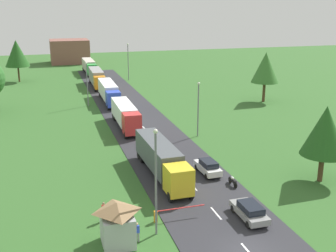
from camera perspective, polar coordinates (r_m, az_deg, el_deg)
ground_plane at (r=33.94m, az=10.87°, el=-16.53°), size 280.00×280.00×0.00m
road at (r=54.58m, az=-0.85°, el=-3.18°), size 10.00×140.00×0.06m
lane_marking_centre at (r=50.52m, az=0.53°, el=-4.78°), size 0.16×118.70×0.01m
truck_lead at (r=45.65m, az=-0.93°, el=-4.39°), size 2.84×13.62×3.56m
truck_second at (r=64.02m, az=-5.83°, el=1.60°), size 2.64×12.62×3.46m
truck_third at (r=81.22m, az=-8.08°, el=4.70°), size 2.67×13.92×3.60m
truck_fourth at (r=97.59m, az=-9.69°, el=6.60°), size 2.65×13.22×3.70m
truck_fifth at (r=116.65m, az=-10.70°, el=8.07°), size 2.60×13.73×3.52m
car_lead at (r=38.03m, az=11.06°, el=-11.28°), size 1.89×4.42×1.46m
car_second at (r=46.79m, az=5.47°, el=-5.55°), size 1.87×4.25×1.59m
motorcycle_courier at (r=44.35m, az=8.82°, el=-7.41°), size 0.28×1.94×0.91m
guard_booth at (r=33.67m, az=-6.90°, el=-13.04°), size 2.82×3.12×3.60m
barrier_gate at (r=37.20m, az=-0.48°, el=-11.84°), size 4.64×0.28×1.05m
person_lead at (r=34.24m, az=-4.23°, el=-14.19°), size 0.38×0.22×1.70m
person_second at (r=37.49m, az=-8.73°, el=-11.39°), size 0.38×0.23×1.78m
lamppost_lead at (r=33.36m, az=-1.66°, el=-7.08°), size 0.36×0.36×9.03m
lamppost_second at (r=58.96m, az=4.14°, el=2.68°), size 0.36×0.36×7.83m
lamppost_third at (r=78.44m, az=-10.96°, el=5.94°), size 0.36×0.36×8.10m
lamppost_fourth at (r=104.30m, az=-5.46°, el=8.94°), size 0.36×0.36×9.03m
tree_birch at (r=82.24m, az=13.14°, el=7.75°), size 5.22×5.22×9.51m
tree_maple at (r=107.59m, az=-19.92°, el=9.29°), size 5.71×5.71×10.04m
tree_pine at (r=46.24m, az=20.60°, el=-0.64°), size 4.79×4.79×8.25m
distant_building at (r=139.36m, az=-13.26°, el=9.88°), size 11.89×10.79×7.34m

